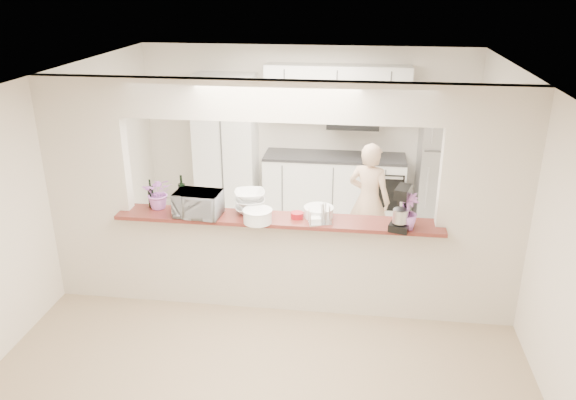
% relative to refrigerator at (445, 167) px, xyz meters
% --- Properties ---
extents(floor, '(6.00, 6.00, 0.00)m').
position_rel_refrigerator_xyz_m(floor, '(-2.05, -2.65, -0.85)').
color(floor, tan).
rests_on(floor, ground).
extents(tile_overlay, '(5.00, 2.90, 0.01)m').
position_rel_refrigerator_xyz_m(tile_overlay, '(-2.05, -1.10, -0.84)').
color(tile_overlay, silver).
rests_on(tile_overlay, floor).
extents(partition, '(5.00, 0.15, 2.50)m').
position_rel_refrigerator_xyz_m(partition, '(-2.05, -2.65, 0.63)').
color(partition, beige).
rests_on(partition, floor).
extents(bar_counter, '(3.40, 0.38, 1.09)m').
position_rel_refrigerator_xyz_m(bar_counter, '(-2.05, -2.65, -0.27)').
color(bar_counter, beige).
rests_on(bar_counter, floor).
extents(kitchen_cabinets, '(3.15, 0.62, 2.25)m').
position_rel_refrigerator_xyz_m(kitchen_cabinets, '(-2.24, 0.07, 0.12)').
color(kitchen_cabinets, white).
rests_on(kitchen_cabinets, floor).
extents(refrigerator, '(0.75, 0.70, 1.70)m').
position_rel_refrigerator_xyz_m(refrigerator, '(0.00, 0.00, 0.00)').
color(refrigerator, '#A6A6AA').
rests_on(refrigerator, floor).
extents(flower_left, '(0.36, 0.33, 0.35)m').
position_rel_refrigerator_xyz_m(flower_left, '(-3.35, -2.60, 0.42)').
color(flower_left, pink).
rests_on(flower_left, bar_counter).
extents(wine_bottle_a, '(0.08, 0.08, 0.38)m').
position_rel_refrigerator_xyz_m(wine_bottle_a, '(-3.10, -2.58, 0.39)').
color(wine_bottle_a, black).
rests_on(wine_bottle_a, bar_counter).
extents(wine_bottle_b, '(0.06, 0.06, 0.31)m').
position_rel_refrigerator_xyz_m(wine_bottle_b, '(-3.45, -2.58, 0.36)').
color(wine_bottle_b, black).
rests_on(wine_bottle_b, bar_counter).
extents(toaster_oven, '(0.49, 0.35, 0.26)m').
position_rel_refrigerator_xyz_m(toaster_oven, '(-2.88, -2.75, 0.37)').
color(toaster_oven, '#9D9DA1').
rests_on(toaster_oven, bar_counter).
extents(serving_bowls, '(0.39, 0.39, 0.24)m').
position_rel_refrigerator_xyz_m(serving_bowls, '(-2.36, -2.60, 0.36)').
color(serving_bowls, silver).
rests_on(serving_bowls, bar_counter).
extents(plate_stack_a, '(0.30, 0.30, 0.14)m').
position_rel_refrigerator_xyz_m(plate_stack_a, '(-2.23, -2.84, 0.31)').
color(plate_stack_a, white).
rests_on(plate_stack_a, bar_counter).
extents(plate_stack_b, '(0.31, 0.31, 0.11)m').
position_rel_refrigerator_xyz_m(plate_stack_b, '(-1.63, -2.62, 0.29)').
color(plate_stack_b, white).
rests_on(plate_stack_b, bar_counter).
extents(red_bowl, '(0.13, 0.13, 0.06)m').
position_rel_refrigerator_xyz_m(red_bowl, '(-1.85, -2.68, 0.27)').
color(red_bowl, maroon).
rests_on(red_bowl, bar_counter).
extents(tan_bowl, '(0.16, 0.16, 0.07)m').
position_rel_refrigerator_xyz_m(tan_bowl, '(-1.65, -2.68, 0.28)').
color(tan_bowl, '#BEB086').
rests_on(tan_bowl, bar_counter).
extents(utensil_caddy, '(0.26, 0.19, 0.22)m').
position_rel_refrigerator_xyz_m(utensil_caddy, '(-1.60, -2.80, 0.33)').
color(utensil_caddy, silver).
rests_on(utensil_caddy, bar_counter).
extents(stand_mixer, '(0.26, 0.34, 0.44)m').
position_rel_refrigerator_xyz_m(stand_mixer, '(-0.80, -2.79, 0.44)').
color(stand_mixer, black).
rests_on(stand_mixer, bar_counter).
extents(flower_right, '(0.27, 0.27, 0.38)m').
position_rel_refrigerator_xyz_m(flower_right, '(-0.75, -2.80, 0.43)').
color(flower_right, '#CE71D3').
rests_on(flower_right, bar_counter).
extents(person, '(0.64, 0.53, 1.51)m').
position_rel_refrigerator_xyz_m(person, '(-1.09, -1.26, -0.09)').
color(person, '#DEB390').
rests_on(person, floor).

